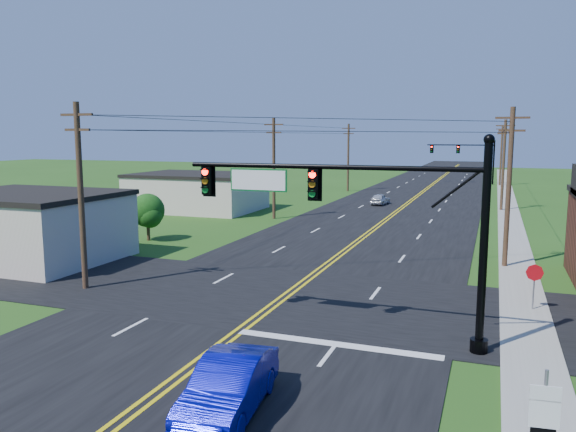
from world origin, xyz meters
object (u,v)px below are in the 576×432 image
at_px(signal_mast_far, 464,154).
at_px(blue_car, 229,388).
at_px(stop_sign, 534,277).
at_px(route_sign, 544,417).
at_px(signal_mast_main, 354,211).

bearing_deg(signal_mast_far, blue_car, -91.31).
bearing_deg(stop_sign, blue_car, -127.01).
bearing_deg(route_sign, signal_mast_far, 87.60).
height_order(signal_mast_main, blue_car, signal_mast_main).
bearing_deg(stop_sign, signal_mast_far, 91.54).
bearing_deg(blue_car, signal_mast_main, 69.27).
relative_size(blue_car, stop_sign, 2.25).
xyz_separation_m(signal_mast_main, stop_sign, (6.48, 5.75, -3.28)).
bearing_deg(blue_car, signal_mast_far, 81.95).
bearing_deg(stop_sign, signal_mast_main, -142.39).
xyz_separation_m(blue_car, stop_sign, (8.19, 12.59, 0.71)).
relative_size(route_sign, stop_sign, 1.24).
relative_size(signal_mast_far, blue_car, 2.40).
bearing_deg(blue_car, stop_sign, 50.22).
bearing_deg(signal_mast_main, blue_car, -103.99).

